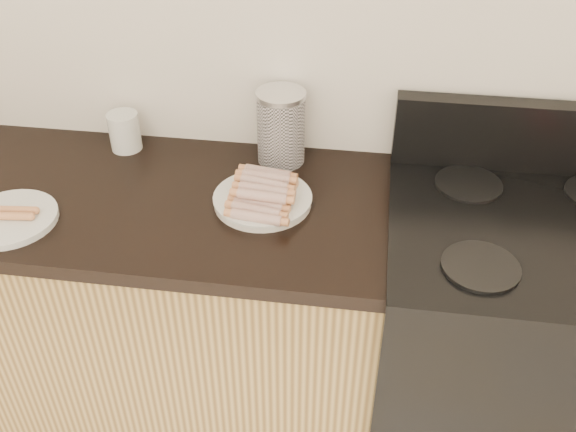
# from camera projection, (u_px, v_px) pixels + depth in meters

# --- Properties ---
(wall_back) EXTENTS (4.00, 0.04, 2.60)m
(wall_back) POSITION_uv_depth(u_px,v_px,m) (253.00, 13.00, 1.69)
(wall_back) COLOR silver
(wall_back) RESTS_ON ground
(cabinet_base) EXTENTS (2.20, 0.59, 0.86)m
(cabinet_base) POSITION_uv_depth(u_px,v_px,m) (29.00, 304.00, 2.05)
(cabinet_base) COLOR #A6864B
(cabinet_base) RESTS_ON floor
(stove) EXTENTS (0.76, 0.65, 0.91)m
(stove) POSITION_uv_depth(u_px,v_px,m) (506.00, 353.00, 1.85)
(stove) COLOR black
(stove) RESTS_ON floor
(stove_panel) EXTENTS (0.76, 0.06, 0.20)m
(stove_panel) POSITION_uv_depth(u_px,v_px,m) (535.00, 137.00, 1.75)
(stove_panel) COLOR black
(stove_panel) RESTS_ON stove
(burner_near_left) EXTENTS (0.18, 0.18, 0.01)m
(burner_near_left) POSITION_uv_depth(u_px,v_px,m) (481.00, 267.00, 1.46)
(burner_near_left) COLOR black
(burner_near_left) RESTS_ON stove
(burner_far_left) EXTENTS (0.18, 0.18, 0.01)m
(burner_far_left) POSITION_uv_depth(u_px,v_px,m) (469.00, 184.00, 1.73)
(burner_far_left) COLOR black
(burner_far_left) RESTS_ON stove
(main_plate) EXTENTS (0.29, 0.29, 0.02)m
(main_plate) POSITION_uv_depth(u_px,v_px,m) (263.00, 201.00, 1.68)
(main_plate) COLOR white
(main_plate) RESTS_ON counter_slab
(side_plate) EXTENTS (0.25, 0.25, 0.02)m
(side_plate) POSITION_uv_depth(u_px,v_px,m) (9.00, 219.00, 1.62)
(side_plate) COLOR silver
(side_plate) RESTS_ON counter_slab
(hotdog_pile) EXTENTS (0.13, 0.26, 0.05)m
(hotdog_pile) POSITION_uv_depth(u_px,v_px,m) (262.00, 191.00, 1.66)
(hotdog_pile) COLOR #A12D35
(hotdog_pile) RESTS_ON main_plate
(plain_sausages) EXTENTS (0.13, 0.06, 0.02)m
(plain_sausages) POSITION_uv_depth(u_px,v_px,m) (7.00, 213.00, 1.61)
(plain_sausages) COLOR #BE694A
(plain_sausages) RESTS_ON side_plate
(canister) EXTENTS (0.14, 0.14, 0.21)m
(canister) POSITION_uv_depth(u_px,v_px,m) (281.00, 127.00, 1.79)
(canister) COLOR silver
(canister) RESTS_ON counter_slab
(mug) EXTENTS (0.11, 0.11, 0.11)m
(mug) POSITION_uv_depth(u_px,v_px,m) (125.00, 131.00, 1.88)
(mug) COLOR white
(mug) RESTS_ON counter_slab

